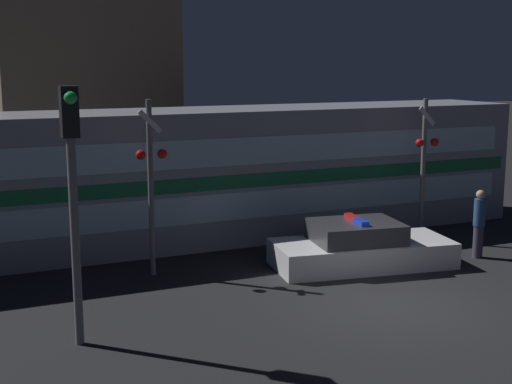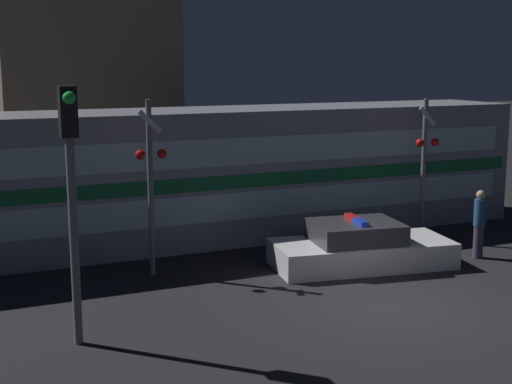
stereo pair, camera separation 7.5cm
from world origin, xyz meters
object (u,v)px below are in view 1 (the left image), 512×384
train (161,178)px  crossing_signal_near (424,162)px  traffic_light_corner (72,180)px  police_car (360,248)px  pedestrian (479,223)px

train → crossing_signal_near: crossing_signal_near is taller
traffic_light_corner → train: bearing=61.5°
train → police_car: 6.00m
police_car → pedestrian: (3.28, -0.60, 0.46)m
pedestrian → traffic_light_corner: (-10.75, -1.63, 2.13)m
pedestrian → crossing_signal_near: crossing_signal_near is taller
police_car → pedestrian: size_ratio=2.62×
crossing_signal_near → traffic_light_corner: traffic_light_corner is taller
train → police_car: (3.94, -4.29, -1.42)m
police_car → crossing_signal_near: 3.85m
police_car → traffic_light_corner: 8.22m
police_car → crossing_signal_near: bearing=35.6°
train → police_car: train is taller
crossing_signal_near → traffic_light_corner: size_ratio=0.87×
pedestrian → police_car: bearing=169.7°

